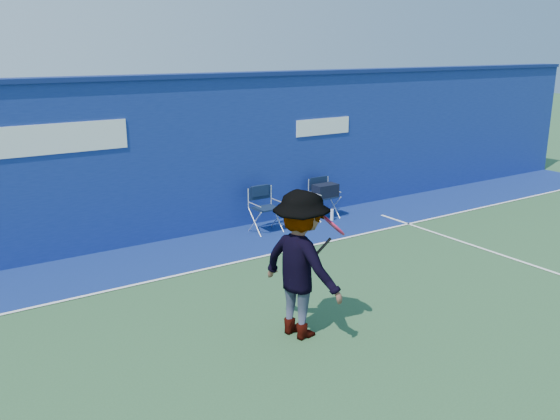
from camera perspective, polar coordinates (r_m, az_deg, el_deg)
ground at (r=7.54m, az=5.30°, el=-12.84°), size 80.00×80.00×0.00m
stadium_wall at (r=11.34m, az=-11.18°, el=4.94°), size 24.00×0.50×3.08m
out_of_bounds_strip at (r=10.76m, az=-8.48°, el=-4.04°), size 24.00×1.80×0.01m
court_lines at (r=7.96m, az=2.56°, el=-11.09°), size 24.00×12.00×0.01m
directors_chair_left at (r=11.75m, az=-1.40°, el=-0.69°), size 0.53×0.49×0.90m
directors_chair_right at (r=12.68m, az=4.29°, el=0.79°), size 0.52×0.46×0.87m
water_bottle at (r=12.58m, az=5.02°, el=-0.48°), size 0.07×0.07×0.25m
tennis_player at (r=7.41m, az=2.06°, el=-5.25°), size 1.06×1.34×1.90m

